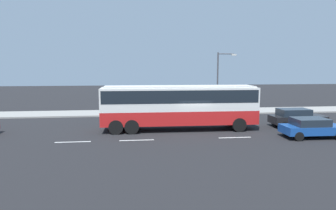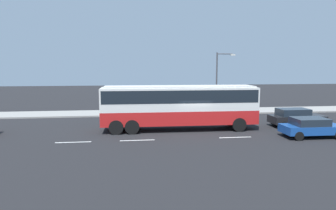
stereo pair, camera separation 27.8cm
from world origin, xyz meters
The scene contains 8 objects.
ground_plane centered at (0.00, 0.00, 0.00)m, with size 120.00×120.00×0.00m, color black.
sidewalk_curb centered at (0.00, 9.52, 0.07)m, with size 80.00×4.00×0.15m, color gray.
lane_centreline centered at (-3.34, -2.81, 0.00)m, with size 26.87×0.16×0.01m.
coach_bus centered at (-1.07, 0.34, 2.22)m, with size 12.46×2.82×3.58m.
car_blue_saloon centered at (8.03, -3.42, 0.76)m, with size 4.30×2.07×1.42m.
car_black_sedan centered at (9.09, 0.50, 0.81)m, with size 4.59×1.91×1.54m.
pedestrian_near_curb centered at (1.64, 9.94, 1.03)m, with size 0.32×0.32×1.55m.
street_lamp centered at (4.49, 8.09, 3.92)m, with size 2.06×0.24×6.45m.
Camera 1 is at (-4.71, -23.54, 5.11)m, focal length 32.30 mm.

